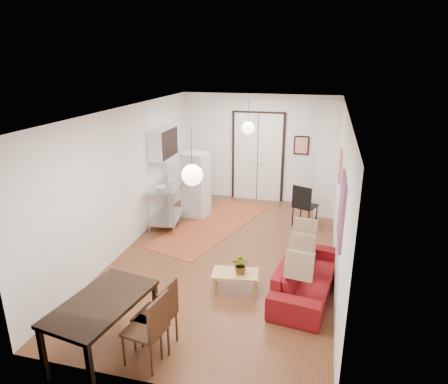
% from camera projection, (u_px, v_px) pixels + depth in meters
% --- Properties ---
extents(floor, '(7.00, 7.00, 0.00)m').
position_uv_depth(floor, '(227.00, 255.00, 8.10)').
color(floor, brown).
rests_on(floor, ground).
extents(ceiling, '(4.20, 7.00, 0.02)m').
position_uv_depth(ceiling, '(227.00, 110.00, 7.17)').
color(ceiling, white).
rests_on(ceiling, wall_back).
extents(wall_back, '(4.20, 0.02, 2.90)m').
position_uv_depth(wall_back, '(258.00, 148.00, 10.84)').
color(wall_back, white).
rests_on(wall_back, floor).
extents(wall_front, '(4.20, 0.02, 2.90)m').
position_uv_depth(wall_front, '(150.00, 281.00, 4.42)').
color(wall_front, white).
rests_on(wall_front, floor).
extents(wall_left, '(0.02, 7.00, 2.90)m').
position_uv_depth(wall_left, '(127.00, 179.00, 8.13)').
color(wall_left, white).
rests_on(wall_left, floor).
extents(wall_right, '(0.02, 7.00, 2.90)m').
position_uv_depth(wall_right, '(341.00, 196.00, 7.14)').
color(wall_right, white).
rests_on(wall_right, floor).
extents(double_doors, '(1.44, 0.06, 2.50)m').
position_uv_depth(double_doors, '(258.00, 158.00, 10.88)').
color(double_doors, white).
rests_on(double_doors, wall_back).
extents(stub_partition, '(0.50, 0.10, 2.90)m').
position_uv_depth(stub_partition, '(328.00, 161.00, 9.53)').
color(stub_partition, white).
rests_on(stub_partition, floor).
extents(wall_cabinet, '(0.35, 1.00, 0.70)m').
position_uv_depth(wall_cabinet, '(163.00, 143.00, 9.32)').
color(wall_cabinet, white).
rests_on(wall_cabinet, wall_left).
extents(painting_popart, '(0.05, 1.00, 1.00)m').
position_uv_depth(painting_popart, '(342.00, 210.00, 5.93)').
color(painting_popart, red).
rests_on(painting_popart, wall_right).
extents(painting_abstract, '(0.05, 0.50, 0.60)m').
position_uv_depth(painting_abstract, '(340.00, 166.00, 7.76)').
color(painting_abstract, '#F0E2C8').
rests_on(painting_abstract, wall_right).
extents(poster_back, '(0.40, 0.03, 0.50)m').
position_uv_depth(poster_back, '(301.00, 145.00, 10.49)').
color(poster_back, red).
rests_on(poster_back, wall_back).
extents(print_left, '(0.03, 0.44, 0.54)m').
position_uv_depth(print_left, '(165.00, 137.00, 9.80)').
color(print_left, '#A56944').
rests_on(print_left, wall_left).
extents(pendant_back, '(0.30, 0.30, 0.80)m').
position_uv_depth(pendant_back, '(248.00, 128.00, 9.21)').
color(pendant_back, silver).
rests_on(pendant_back, ceiling).
extents(pendant_front, '(0.30, 0.30, 0.80)m').
position_uv_depth(pendant_front, '(192.00, 175.00, 5.54)').
color(pendant_front, silver).
rests_on(pendant_front, ceiling).
extents(kilim_rug, '(2.23, 3.69, 0.01)m').
position_uv_depth(kilim_rug, '(212.00, 225.00, 9.49)').
color(kilim_rug, '#A8452A').
rests_on(kilim_rug, floor).
extents(sofa, '(2.19, 1.11, 0.61)m').
position_uv_depth(sofa, '(306.00, 276.00, 6.71)').
color(sofa, maroon).
rests_on(sofa, floor).
extents(coffee_table, '(0.83, 0.54, 0.34)m').
position_uv_depth(coffee_table, '(235.00, 275.00, 6.77)').
color(coffee_table, tan).
rests_on(coffee_table, floor).
extents(potted_plant, '(0.30, 0.34, 0.34)m').
position_uv_depth(potted_plant, '(241.00, 264.00, 6.68)').
color(potted_plant, '#327037').
rests_on(potted_plant, coffee_table).
extents(kitchen_counter, '(0.82, 1.36, 0.99)m').
position_uv_depth(kitchen_counter, '(167.00, 198.00, 9.38)').
color(kitchen_counter, '#B8BBBD').
rests_on(kitchen_counter, floor).
extents(bowl, '(0.30, 0.30, 0.06)m').
position_uv_depth(bowl, '(161.00, 188.00, 8.99)').
color(bowl, silver).
rests_on(bowl, kitchen_counter).
extents(soap_bottle, '(0.12, 0.12, 0.20)m').
position_uv_depth(soap_bottle, '(170.00, 178.00, 9.47)').
color(soap_bottle, teal).
rests_on(soap_bottle, kitchen_counter).
extents(fridge, '(0.64, 0.64, 1.62)m').
position_uv_depth(fridge, '(196.00, 185.00, 9.88)').
color(fridge, silver).
rests_on(fridge, floor).
extents(dining_table, '(1.06, 1.58, 0.81)m').
position_uv_depth(dining_table, '(102.00, 307.00, 5.19)').
color(dining_table, black).
rests_on(dining_table, floor).
extents(dining_chair_near, '(0.55, 0.72, 1.01)m').
position_uv_depth(dining_chair_near, '(157.00, 305.00, 5.46)').
color(dining_chair_near, '#361D11').
rests_on(dining_chair_near, floor).
extents(dining_chair_far, '(0.55, 0.72, 1.01)m').
position_uv_depth(dining_chair_far, '(148.00, 318.00, 5.19)').
color(dining_chair_far, '#361D11').
rests_on(dining_chair_far, floor).
extents(black_side_chair, '(0.62, 0.64, 1.03)m').
position_uv_depth(black_side_chair, '(306.00, 200.00, 9.39)').
color(black_side_chair, black).
rests_on(black_side_chair, floor).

